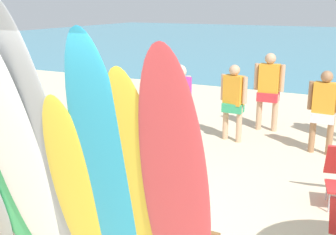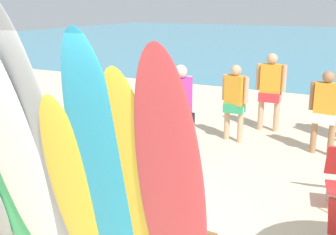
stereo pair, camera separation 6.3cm
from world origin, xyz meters
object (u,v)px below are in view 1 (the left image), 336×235
Objects in this scene: surfboard_yellow_5 at (78,197)px; beachgoer_midbeach at (179,106)px; surfboard_grey_4 at (43,154)px; beachgoer_by_water at (233,98)px; surfboard_white_3 at (18,157)px; surfboard_yellow_7 at (141,198)px; beachgoer_near_rack at (269,87)px; surfboard_teal_6 at (107,178)px; beachgoer_strolling at (324,107)px; surfboard_rack at (83,212)px; surfboard_red_8 at (176,199)px.

beachgoer_midbeach is at bearing 98.40° from surfboard_yellow_5.
surfboard_grey_4 is 1.83× the size of beachgoer_by_water.
beachgoer_by_water is (0.43, 5.17, -0.43)m from surfboard_white_3.
surfboard_grey_4 is 5.14m from beachgoer_by_water.
surfboard_yellow_7 is 6.11m from beachgoer_near_rack.
surfboard_grey_4 is 1.37× the size of surfboard_yellow_5.
surfboard_teal_6 is (0.70, -0.00, -0.10)m from surfboard_grey_4.
surfboard_teal_6 is 1.12× the size of surfboard_yellow_7.
beachgoer_near_rack reaches higher than beachgoer_strolling.
surfboard_white_3 is at bearing -116.06° from surfboard_rack.
surfboard_red_8 is 1.50× the size of beachgoer_near_rack.
surfboard_rack is 4.62m from beachgoer_by_water.
surfboard_red_8 is at bearing -5.37° from surfboard_yellow_5.
beachgoer_near_rack is at bearing 85.15° from surfboard_yellow_5.
surfboard_yellow_5 is 1.22× the size of beachgoer_midbeach.
surfboard_white_3 is 6.27m from beachgoer_near_rack.
surfboard_red_8 reaches higher than surfboard_rack.
surfboard_grey_4 is 5.48m from beachgoer_strolling.
surfboard_red_8 is at bearing -3.91° from surfboard_white_3.
surfboard_yellow_7 is 1.51× the size of beachgoer_by_water.
beachgoer_near_rack is at bearing 83.89° from surfboard_rack.
surfboard_grey_4 is at bearing 5.31° from surfboard_white_3.
beachgoer_near_rack is (-0.74, 6.16, -0.27)m from surfboard_red_8.
surfboard_red_8 is at bearing -4.80° from surfboard_teal_6.
surfboard_teal_6 reaches higher than surfboard_yellow_7.
surfboard_white_3 reaches higher than surfboard_red_8.
surfboard_grey_4 is (0.27, 0.05, 0.06)m from surfboard_white_3.
beachgoer_by_water is at bearing 62.41° from beachgoer_near_rack.
surfboard_yellow_7 is at bearing -151.27° from beachgoer_midbeach.
surfboard_red_8 is 4.07m from beachgoer_midbeach.
surfboard_yellow_5 reaches higher than beachgoer_midbeach.
surfboard_grey_4 is 1.03m from surfboard_yellow_7.
surfboard_teal_6 is 1.54× the size of beachgoer_midbeach.
surfboard_rack is 1.48× the size of surfboard_yellow_5.
surfboard_red_8 reaches higher than surfboard_yellow_7.
surfboard_yellow_5 is 6.11m from beachgoer_near_rack.
surfboard_teal_6 is at bearing -167.06° from surfboard_yellow_7.
beachgoer_strolling is at bearing 62.42° from surfboard_white_3.
surfboard_yellow_5 is 3.70m from beachgoer_midbeach.
surfboard_yellow_7 is 5.16m from beachgoer_strolling.
surfboard_yellow_5 is 1.22× the size of beachgoer_near_rack.
surfboard_grey_4 reaches higher than surfboard_yellow_5.
surfboard_yellow_7 is (1.00, 0.05, -0.24)m from surfboard_grey_4.
surfboard_white_3 is at bearing -170.35° from beachgoer_midbeach.
surfboard_white_3 is 5.20m from beachgoer_by_water.
beachgoer_by_water is at bearing -11.10° from beachgoer_midbeach.
surfboard_white_3 reaches higher than beachgoer_strolling.
beachgoer_midbeach is (-0.96, -2.47, 0.01)m from beachgoer_near_rack.
surfboard_teal_6 reaches higher than beachgoer_strolling.
beachgoer_midbeach is at bearing 64.70° from beachgoer_near_rack.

